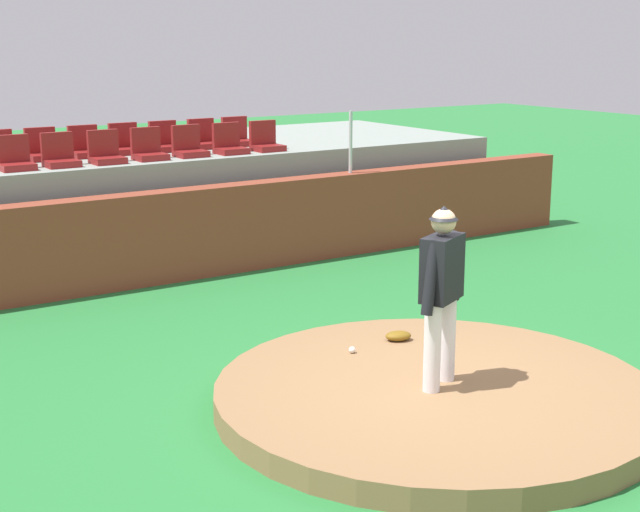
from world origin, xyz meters
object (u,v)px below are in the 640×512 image
stadium_chair_1 (60,156)px  stadium_chair_13 (237,137)px  stadium_chair_5 (229,144)px  stadium_chair_0 (15,159)px  pitcher (442,283)px  stadium_chair_2 (106,153)px  stadium_chair_11 (165,142)px  stadium_chair_4 (189,147)px  stadium_chair_6 (266,141)px  stadium_chair_12 (203,139)px  stadium_chair_3 (148,150)px  stadium_chair_10 (126,144)px  fielding_glove (398,336)px  stadium_chair_9 (85,147)px  stadium_chair_8 (43,150)px  baseball (352,350)px

stadium_chair_1 → stadium_chair_13: 3.60m
stadium_chair_5 → stadium_chair_0: bearing=-0.5°
pitcher → stadium_chair_13: 8.26m
stadium_chair_0 → stadium_chair_2: size_ratio=1.00×
stadium_chair_5 → stadium_chair_11: bearing=-50.0°
stadium_chair_2 → stadium_chair_5: (2.13, 0.01, 0.00)m
stadium_chair_0 → stadium_chair_4: 2.77m
stadium_chair_6 → stadium_chair_12: (-0.72, 0.90, 0.00)m
stadium_chair_3 → stadium_chair_11: same height
stadium_chair_10 → stadium_chair_11: bearing=178.3°
stadium_chair_11 → stadium_chair_2: bearing=32.9°
fielding_glove → stadium_chair_4: stadium_chair_4 is taller
stadium_chair_6 → stadium_chair_10: size_ratio=1.00×
stadium_chair_6 → stadium_chair_9: (-2.83, 0.88, 0.00)m
stadium_chair_5 → stadium_chair_4: bearing=-1.9°
stadium_chair_10 → stadium_chair_13: same height
pitcher → stadium_chair_8: bearing=74.5°
pitcher → stadium_chair_3: bearing=64.5°
stadium_chair_3 → stadium_chair_1: bearing=-0.4°
stadium_chair_3 → stadium_chair_8: same height
pitcher → stadium_chair_2: size_ratio=3.64×
fielding_glove → stadium_chair_13: bearing=-82.2°
pitcher → stadium_chair_0: bearing=80.8°
stadium_chair_2 → stadium_chair_8: same height
stadium_chair_9 → baseball: bearing=94.8°
fielding_glove → stadium_chair_2: bearing=-57.0°
stadium_chair_3 → stadium_chair_12: same height
stadium_chair_0 → stadium_chair_3: size_ratio=1.00×
stadium_chair_0 → stadium_chair_13: 4.24m
stadium_chair_13 → stadium_chair_2: bearing=18.6°
pitcher → stadium_chair_12: 8.09m
fielding_glove → stadium_chair_4: 5.97m
stadium_chair_0 → stadium_chair_6: size_ratio=1.00×
stadium_chair_8 → stadium_chair_1: bearing=89.3°
stadium_chair_1 → stadium_chair_2: (0.70, -0.03, 0.00)m
fielding_glove → stadium_chair_6: size_ratio=0.60×
stadium_chair_1 → stadium_chair_12: same height
stadium_chair_12 → stadium_chair_1: bearing=17.4°
stadium_chair_12 → stadium_chair_13: 0.67m
baseball → stadium_chair_11: 6.92m
stadium_chair_8 → stadium_chair_11: size_ratio=1.00×
stadium_chair_3 → stadium_chair_5: 1.43m
stadium_chair_10 → stadium_chair_12: same height
fielding_glove → stadium_chair_0: stadium_chair_0 is taller
stadium_chair_0 → stadium_chair_6: same height
stadium_chair_9 → stadium_chair_5: bearing=157.7°
stadium_chair_2 → stadium_chair_4: same height
stadium_chair_2 → stadium_chair_4: size_ratio=1.00×
stadium_chair_12 → stadium_chair_10: bearing=-0.3°
stadium_chair_13 → stadium_chair_3: bearing=23.8°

